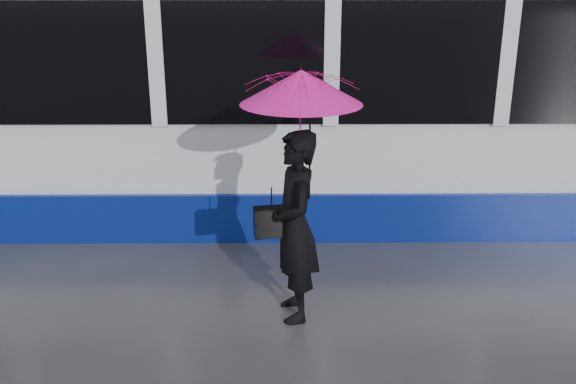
{
  "coord_description": "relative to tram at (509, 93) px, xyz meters",
  "views": [
    {
      "loc": [
        0.01,
        -6.1,
        3.23
      ],
      "look_at": [
        0.06,
        -0.01,
        1.1
      ],
      "focal_mm": 40.0,
      "sensor_mm": 36.0,
      "label": 1
    }
  ],
  "objects": [
    {
      "name": "handbag",
      "position": [
        -3.17,
        -3.0,
        -0.66
      ],
      "size": [
        0.35,
        0.2,
        0.47
      ],
      "rotation": [
        0.0,
        0.0,
        0.17
      ],
      "color": "black",
      "rests_on": "ground"
    },
    {
      "name": "ground",
      "position": [
        -3.07,
        -2.5,
        -1.64
      ],
      "size": [
        90.0,
        90.0,
        0.0
      ],
      "primitive_type": "plane",
      "color": "#27272B",
      "rests_on": "ground"
    },
    {
      "name": "rails",
      "position": [
        -3.07,
        -0.0,
        -1.63
      ],
      "size": [
        34.0,
        1.51,
        0.02
      ],
      "color": "#3F3D38",
      "rests_on": "ground"
    },
    {
      "name": "umbrella",
      "position": [
        -2.9,
        -3.02,
        0.4
      ],
      "size": [
        1.26,
        1.26,
        1.25
      ],
      "rotation": [
        0.0,
        0.0,
        0.17
      ],
      "color": "#E9137A",
      "rests_on": "ground"
    },
    {
      "name": "woman",
      "position": [
        -2.95,
        -3.02,
        -0.71
      ],
      "size": [
        0.55,
        0.74,
        1.86
      ],
      "primitive_type": "imported",
      "rotation": [
        0.0,
        0.0,
        -1.4
      ],
      "color": "black",
      "rests_on": "ground"
    },
    {
      "name": "tram",
      "position": [
        0.0,
        0.0,
        0.0
      ],
      "size": [
        26.0,
        2.56,
        3.35
      ],
      "color": "white",
      "rests_on": "ground"
    }
  ]
}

